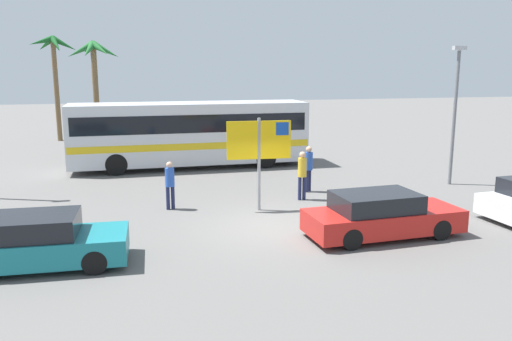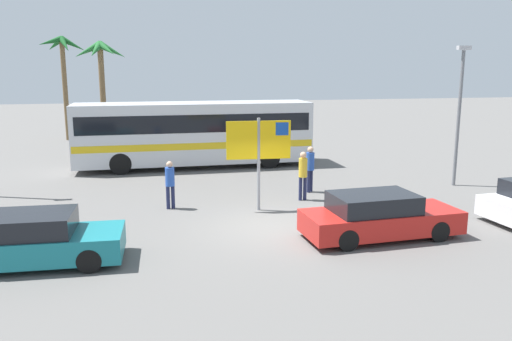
{
  "view_description": "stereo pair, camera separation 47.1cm",
  "coord_description": "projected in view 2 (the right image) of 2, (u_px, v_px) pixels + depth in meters",
  "views": [
    {
      "loc": [
        -4.3,
        -14.61,
        4.86
      ],
      "look_at": [
        -0.01,
        2.53,
        1.3
      ],
      "focal_mm": 35.98,
      "sensor_mm": 36.0,
      "label": 1
    },
    {
      "loc": [
        -3.84,
        -14.72,
        4.86
      ],
      "look_at": [
        -0.01,
        2.53,
        1.3
      ],
      "focal_mm": 35.98,
      "sensor_mm": 36.0,
      "label": 2
    }
  ],
  "objects": [
    {
      "name": "pedestrian_near_sign",
      "position": [
        310.0,
        165.0,
        20.16
      ],
      "size": [
        0.32,
        0.32,
        1.83
      ],
      "rotation": [
        0.0,
        0.0,
        2.23
      ],
      "color": "#1E2347",
      "rests_on": "ground"
    },
    {
      "name": "bus_front_coach",
      "position": [
        194.0,
        131.0,
        25.24
      ],
      "size": [
        11.42,
        2.64,
        3.17
      ],
      "color": "silver",
      "rests_on": "ground"
    },
    {
      "name": "ferry_sign",
      "position": [
        260.0,
        144.0,
        17.35
      ],
      "size": [
        2.2,
        0.21,
        3.2
      ],
      "rotation": [
        0.0,
        0.0,
        -0.07
      ],
      "color": "gray",
      "rests_on": "ground"
    },
    {
      "name": "car_red",
      "position": [
        379.0,
        216.0,
        14.8
      ],
      "size": [
        4.63,
        1.93,
        1.32
      ],
      "rotation": [
        0.0,
        0.0,
        0.05
      ],
      "color": "red",
      "rests_on": "ground"
    },
    {
      "name": "ground",
      "position": [
        274.0,
        227.0,
        15.87
      ],
      "size": [
        120.0,
        120.0,
        0.0
      ],
      "primitive_type": "plane",
      "color": "#605E5B"
    },
    {
      "name": "lamp_post_right_side",
      "position": [
        459.0,
        110.0,
        20.92
      ],
      "size": [
        0.56,
        0.2,
        5.71
      ],
      "color": "slate",
      "rests_on": "ground"
    },
    {
      "name": "palm_tree_seaside",
      "position": [
        63.0,
        58.0,
        33.96
      ],
      "size": [
        3.04,
        3.07,
        6.92
      ],
      "color": "brown",
      "rests_on": "ground"
    },
    {
      "name": "pedestrian_crossing_lot",
      "position": [
        170.0,
        181.0,
        17.78
      ],
      "size": [
        0.32,
        0.32,
        1.69
      ],
      "rotation": [
        0.0,
        0.0,
        1.84
      ],
      "color": "#1E2347",
      "rests_on": "ground"
    },
    {
      "name": "car_teal",
      "position": [
        39.0,
        240.0,
        12.78
      ],
      "size": [
        4.01,
        1.9,
        1.32
      ],
      "rotation": [
        0.0,
        0.0,
        -0.05
      ],
      "color": "#19757F",
      "rests_on": "ground"
    },
    {
      "name": "palm_tree_inland",
      "position": [
        100.0,
        61.0,
        28.95
      ],
      "size": [
        2.98,
        2.99,
        6.34
      ],
      "color": "brown",
      "rests_on": "ground"
    },
    {
      "name": "pedestrian_by_bus",
      "position": [
        303.0,
        172.0,
        18.92
      ],
      "size": [
        0.32,
        0.32,
        1.82
      ],
      "rotation": [
        0.0,
        0.0,
        4.82
      ],
      "color": "#1E2347",
      "rests_on": "ground"
    }
  ]
}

